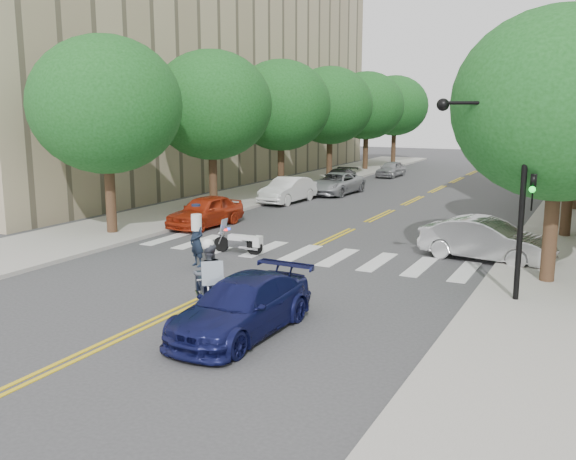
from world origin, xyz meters
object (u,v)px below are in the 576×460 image
Objects in this scene: convertible at (486,240)px; motorcycle_police at (209,280)px; officer_standing at (197,241)px; motorcycle_parked at (242,242)px; sedan_blue at (242,306)px.

motorcycle_police is at bearing 159.46° from convertible.
motorcycle_parked is at bearing 100.45° from officer_standing.
convertible is at bearing 51.86° from officer_standing.
motorcycle_police reaches higher than motorcycle_parked.
officer_standing is 10.37m from convertible.
motorcycle_parked is at bearing -107.34° from motorcycle_police.
officer_standing is 0.37× the size of sedan_blue.
motorcycle_police is 11.09m from convertible.
sedan_blue is at bearing -153.30° from motorcycle_parked.
convertible is at bearing 71.26° from sedan_blue.
officer_standing is (-3.26, 4.18, -0.04)m from motorcycle_police.
motorcycle_police is at bearing -31.51° from officer_standing.
convertible reaches higher than sedan_blue.
convertible is (8.44, 3.04, 0.32)m from motorcycle_parked.
motorcycle_parked is 1.14× the size of officer_standing.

